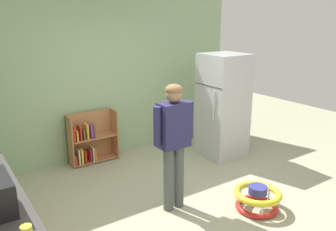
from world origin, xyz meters
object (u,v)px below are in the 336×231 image
at_px(refrigerator, 223,106).
at_px(bookshelf, 89,141).
at_px(baby_walker, 257,198).
at_px(standing_person, 174,136).

xyz_separation_m(refrigerator, bookshelf, (-2.05, 1.00, -0.52)).
distance_m(bookshelf, baby_walker, 2.88).
distance_m(standing_person, baby_walker, 1.34).
relative_size(refrigerator, standing_person, 1.10).
height_order(bookshelf, baby_walker, bookshelf).
distance_m(refrigerator, bookshelf, 2.34).
height_order(refrigerator, baby_walker, refrigerator).
bearing_deg(bookshelf, baby_walker, -65.88).
distance_m(bookshelf, standing_person, 2.10).
xyz_separation_m(bookshelf, standing_person, (0.32, -1.99, 0.60)).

